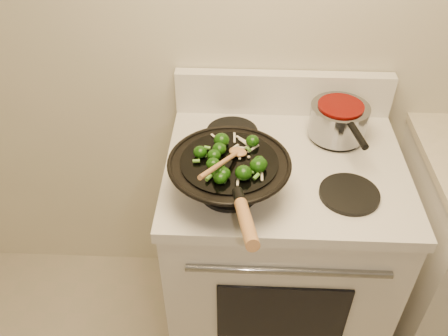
{
  "coord_description": "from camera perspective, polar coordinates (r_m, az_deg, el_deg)",
  "views": [
    {
      "loc": [
        -0.4,
        -0.03,
        1.9
      ],
      "look_at": [
        -0.44,
        1.02,
        1.02
      ],
      "focal_mm": 38.0,
      "sensor_mm": 36.0,
      "label": 1
    }
  ],
  "objects": [
    {
      "name": "wooden_spoon",
      "position": [
        1.31,
        0.47,
        1.12
      ],
      "size": [
        0.13,
        0.23,
        0.08
      ],
      "color": "#A87242",
      "rests_on": "wok"
    },
    {
      "name": "wok",
      "position": [
        1.38,
        0.65,
        -0.77
      ],
      "size": [
        0.36,
        0.59,
        0.23
      ],
      "color": "black",
      "rests_on": "stove"
    },
    {
      "name": "stove",
      "position": [
        1.87,
        6.29,
        -9.96
      ],
      "size": [
        0.78,
        0.67,
        1.08
      ],
      "color": "white",
      "rests_on": "ground"
    },
    {
      "name": "stirfry",
      "position": [
        1.33,
        0.92,
        0.94
      ],
      "size": [
        0.21,
        0.24,
        0.04
      ],
      "color": "#113808",
      "rests_on": "wok"
    },
    {
      "name": "saucepan",
      "position": [
        1.66,
        13.63,
        5.65
      ],
      "size": [
        0.2,
        0.32,
        0.12
      ],
      "color": "gray",
      "rests_on": "stove"
    }
  ]
}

